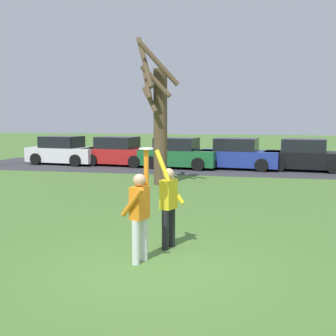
% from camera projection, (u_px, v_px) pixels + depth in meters
% --- Properties ---
extents(ground_plane, '(120.00, 120.00, 0.00)m').
position_uv_depth(ground_plane, '(153.00, 266.00, 7.79)').
color(ground_plane, '#4C7533').
extents(person_catcher, '(0.48, 0.59, 2.08)m').
position_uv_depth(person_catcher, '(140.00, 210.00, 7.90)').
color(person_catcher, silver).
rests_on(person_catcher, ground_plane).
extents(person_defender, '(0.56, 0.63, 2.04)m').
position_uv_depth(person_defender, '(169.00, 201.00, 8.77)').
color(person_defender, black).
rests_on(person_defender, ground_plane).
extents(frisbee_disc, '(0.27, 0.27, 0.02)m').
position_uv_depth(frisbee_disc, '(146.00, 149.00, 7.96)').
color(frisbee_disc, white).
rests_on(frisbee_disc, person_catcher).
extents(parked_car_white, '(4.29, 2.42, 1.59)m').
position_uv_depth(parked_car_white, '(64.00, 151.00, 24.68)').
color(parked_car_white, white).
rests_on(parked_car_white, ground_plane).
extents(parked_car_red, '(4.29, 2.42, 1.59)m').
position_uv_depth(parked_car_red, '(119.00, 152.00, 24.01)').
color(parked_car_red, red).
rests_on(parked_car_red, ground_plane).
extents(parked_car_green, '(4.29, 2.42, 1.59)m').
position_uv_depth(parked_car_green, '(179.00, 154.00, 22.82)').
color(parked_car_green, '#1E6633').
rests_on(parked_car_green, ground_plane).
extents(parked_car_blue, '(4.29, 2.42, 1.59)m').
position_uv_depth(parked_car_blue, '(238.00, 155.00, 22.35)').
color(parked_car_blue, '#233893').
rests_on(parked_car_blue, ground_plane).
extents(parked_car_black, '(4.29, 2.42, 1.59)m').
position_uv_depth(parked_car_black, '(306.00, 156.00, 21.65)').
color(parked_car_black, black).
rests_on(parked_car_black, ground_plane).
extents(parking_strip, '(26.51, 6.40, 0.01)m').
position_uv_depth(parking_strip, '(210.00, 168.00, 22.91)').
color(parking_strip, '#38383D').
rests_on(parking_strip, ground_plane).
extents(bare_tree_tall, '(1.91, 1.36, 5.78)m').
position_uv_depth(bare_tree_tall, '(159.00, 118.00, 16.92)').
color(bare_tree_tall, brown).
rests_on(bare_tree_tall, ground_plane).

